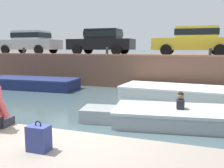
{
  "coord_description": "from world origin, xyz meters",
  "views": [
    {
      "loc": [
        1.92,
        -3.48,
        2.17
      ],
      "look_at": [
        -0.45,
        3.22,
        1.12
      ],
      "focal_mm": 40.0,
      "sensor_mm": 36.0,
      "label": 1
    }
  ],
  "objects": [
    {
      "name": "far_wall_coping",
      "position": [
        0.0,
        9.33,
        1.77
      ],
      "size": [
        60.0,
        0.24,
        0.08
      ],
      "primitive_type": "cube",
      "color": "brown",
      "rests_on": "far_quay_wall"
    },
    {
      "name": "car_leftmost_silver",
      "position": [
        -9.13,
        10.96,
        2.58
      ],
      "size": [
        4.25,
        2.04,
        1.54
      ],
      "color": "#B7BABC",
      "rests_on": "far_quay_wall"
    },
    {
      "name": "motorboat_passing",
      "position": [
        1.98,
        3.64,
        0.24
      ],
      "size": [
        6.36,
        2.48,
        0.96
      ],
      "color": "#93999E",
      "rests_on": "ground"
    },
    {
      "name": "mooring_bollard_west",
      "position": [
        -8.5,
        9.46,
        1.97
      ],
      "size": [
        0.15,
        0.15,
        0.45
      ],
      "color": "#2D2B28",
      "rests_on": "far_quay_wall"
    },
    {
      "name": "far_quay_wall",
      "position": [
        0.0,
        12.21,
        0.86
      ],
      "size": [
        60.0,
        6.0,
        1.73
      ],
      "primitive_type": "cube",
      "color": "brown",
      "rests_on": "ground"
    },
    {
      "name": "car_left_inner_black",
      "position": [
        -3.84,
        10.96,
        2.57
      ],
      "size": [
        4.03,
        1.99,
        1.54
      ],
      "color": "black",
      "rests_on": "far_quay_wall"
    },
    {
      "name": "mooring_bollard_mid",
      "position": [
        -2.95,
        9.46,
        1.97
      ],
      "size": [
        0.15,
        0.15,
        0.45
      ],
      "color": "#2D2B28",
      "rests_on": "far_quay_wall"
    },
    {
      "name": "backpack_on_ledge",
      "position": [
        -0.02,
        -0.85,
        0.99
      ],
      "size": [
        0.28,
        0.24,
        0.41
      ],
      "color": "navy",
      "rests_on": "near_quay"
    },
    {
      "name": "car_centre_yellow",
      "position": [
        1.52,
        10.96,
        2.58
      ],
      "size": [
        4.31,
        2.04,
        1.54
      ],
      "color": "yellow",
      "rests_on": "far_quay_wall"
    },
    {
      "name": "boat_moored_central_white",
      "position": [
        1.74,
        7.62,
        0.23
      ],
      "size": [
        6.94,
        2.54,
        0.47
      ],
      "color": "white",
      "rests_on": "ground"
    },
    {
      "name": "ground_plane",
      "position": [
        0.0,
        4.61,
        0.0
      ],
      "size": [
        400.0,
        400.0,
        0.0
      ],
      "primitive_type": "plane",
      "color": "#3D5156"
    },
    {
      "name": "boat_moored_west_navy",
      "position": [
        -6.69,
        7.44,
        0.28
      ],
      "size": [
        5.89,
        1.96,
        0.57
      ],
      "color": "navy",
      "rests_on": "ground"
    },
    {
      "name": "mooring_bollard_east",
      "position": [
        2.34,
        9.46,
        1.97
      ],
      "size": [
        0.15,
        0.15,
        0.45
      ],
      "color": "#2D2B28",
      "rests_on": "far_quay_wall"
    }
  ]
}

